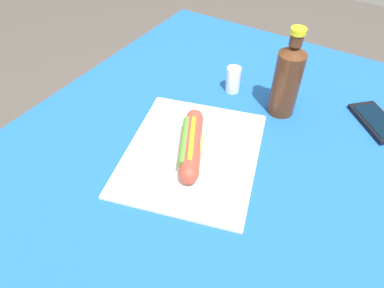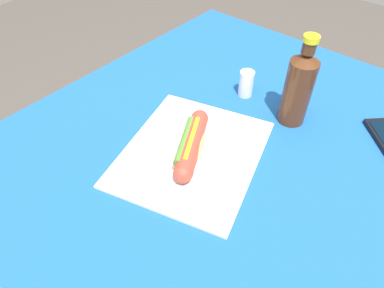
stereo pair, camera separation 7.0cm
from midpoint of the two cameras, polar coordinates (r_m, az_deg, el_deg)
dining_table at (r=0.83m, az=6.07°, el=-7.44°), size 1.10×0.89×0.74m
paper_wrapper at (r=0.72m, az=2.78°, el=-1.67°), size 0.38×0.35×0.01m
hot_dog at (r=0.70m, az=2.77°, el=-0.16°), size 0.18×0.11×0.04m
soda_bottle at (r=0.79m, az=19.94°, el=8.89°), size 0.06×0.06×0.21m
salt_shaker at (r=0.87m, az=11.38°, el=9.82°), size 0.04×0.04×0.07m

